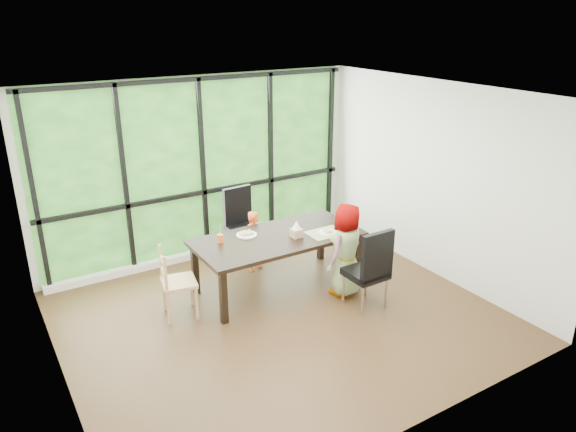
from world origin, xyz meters
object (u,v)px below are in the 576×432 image
object	(u,v)px
dining_table	(278,262)
chair_interior_leather	(366,268)
chair_window_leather	(245,225)
plate_near	(328,232)
orange_cup	(220,239)
child_toddler	(255,241)
plate_far	(247,235)
white_mug	(339,217)
tissue_box	(296,233)
child_older	(345,250)
chair_end_beech	(179,282)
green_cup	(348,226)

from	to	relation	value
dining_table	chair_interior_leather	xyz separation A→B (m)	(0.68, -1.01, 0.17)
chair_window_leather	plate_near	world-z (taller)	chair_window_leather
plate_near	orange_cup	xyz separation A→B (m)	(-1.36, 0.46, 0.05)
child_toddler	plate_far	world-z (taller)	child_toddler
chair_window_leather	white_mug	size ratio (longest dim) A/B	13.14
dining_table	plate_far	xyz separation A→B (m)	(-0.34, 0.24, 0.38)
child_toddler	tissue_box	bearing A→B (deg)	-92.96
child_older	tissue_box	bearing A→B (deg)	-63.93
dining_table	chair_end_beech	world-z (taller)	chair_end_beech
plate_far	orange_cup	world-z (taller)	orange_cup
chair_end_beech	plate_far	bearing A→B (deg)	-66.66
chair_interior_leather	white_mug	size ratio (longest dim) A/B	13.14
child_older	plate_near	bearing A→B (deg)	-104.93
plate_near	orange_cup	world-z (taller)	orange_cup
chair_end_beech	tissue_box	world-z (taller)	chair_end_beech
chair_interior_leather	green_cup	world-z (taller)	chair_interior_leather
orange_cup	tissue_box	bearing A→B (deg)	-21.09
orange_cup	white_mug	xyz separation A→B (m)	(1.78, -0.16, -0.01)
chair_interior_leather	plate_near	size ratio (longest dim) A/B	4.45
dining_table	tissue_box	bearing A→B (deg)	-35.99
dining_table	tissue_box	xyz separation A→B (m)	(0.20, -0.15, 0.43)
plate_near	tissue_box	bearing A→B (deg)	166.57
orange_cup	chair_end_beech	bearing A→B (deg)	-163.38
dining_table	plate_near	size ratio (longest dim) A/B	9.14
child_older	green_cup	distance (m)	0.45
chair_window_leather	plate_near	distance (m)	1.45
dining_table	orange_cup	distance (m)	0.87
dining_table	chair_end_beech	xyz separation A→B (m)	(-1.39, 0.01, 0.08)
green_cup	white_mug	xyz separation A→B (m)	(0.12, 0.35, -0.01)
plate_far	plate_near	size ratio (longest dim) A/B	1.13
chair_interior_leather	plate_far	size ratio (longest dim) A/B	3.93
green_cup	tissue_box	xyz separation A→B (m)	(-0.73, 0.15, 0.00)
dining_table	child_toddler	size ratio (longest dim) A/B	2.49
dining_table	plate_near	xyz separation A→B (m)	(0.63, -0.25, 0.38)
child_older	plate_near	distance (m)	0.37
chair_interior_leather	child_older	bearing A→B (deg)	-86.98
plate_near	green_cup	distance (m)	0.31
white_mug	chair_window_leather	bearing A→B (deg)	134.54
tissue_box	orange_cup	bearing A→B (deg)	158.91
orange_cup	chair_window_leather	bearing A→B (deg)	47.45
chair_window_leather	chair_interior_leather	size ratio (longest dim) A/B	1.00
chair_end_beech	orange_cup	distance (m)	0.78
chair_window_leather	plate_far	bearing A→B (deg)	-119.62
chair_window_leather	dining_table	bearing A→B (deg)	-97.28
chair_interior_leather	plate_far	world-z (taller)	chair_interior_leather
chair_window_leather	tissue_box	size ratio (longest dim) A/B	8.09
chair_interior_leather	chair_end_beech	bearing A→B (deg)	-26.87
dining_table	chair_window_leather	distance (m)	1.08
child_toddler	plate_far	distance (m)	0.61
child_older	tissue_box	distance (m)	0.67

